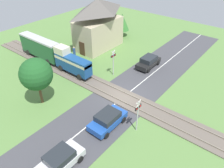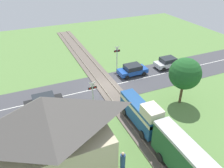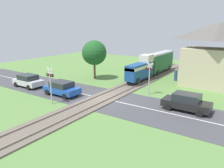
{
  "view_description": "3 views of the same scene",
  "coord_description": "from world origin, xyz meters",
  "px_view_note": "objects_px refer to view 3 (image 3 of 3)",
  "views": [
    {
      "loc": [
        -15.82,
        -11.18,
        15.09
      ],
      "look_at": [
        0.0,
        1.56,
        1.2
      ],
      "focal_mm": 35.0,
      "sensor_mm": 36.0,
      "label": 1
    },
    {
      "loc": [
        8.8,
        21.55,
        14.22
      ],
      "look_at": [
        0.0,
        1.56,
        1.2
      ],
      "focal_mm": 35.0,
      "sensor_mm": 36.0,
      "label": 2
    },
    {
      "loc": [
        12.41,
        -16.81,
        7.09
      ],
      "look_at": [
        0.0,
        1.56,
        1.2
      ],
      "focal_mm": 35.0,
      "sensor_mm": 36.0,
      "label": 3
    }
  ],
  "objects_px": {
    "car_far_side": "(186,102)",
    "car_behind_queue": "(28,81)",
    "car_near_crossing": "(62,88)",
    "pedestrian_by_station": "(176,75)",
    "train": "(153,64)",
    "crossing_signal_east_approach": "(149,74)",
    "crossing_signal_west_approach": "(50,81)",
    "station_building": "(217,56)"
  },
  "relations": [
    {
      "from": "pedestrian_by_station",
      "to": "crossing_signal_east_approach",
      "type": "bearing_deg",
      "value": -92.74
    },
    {
      "from": "train",
      "to": "car_behind_queue",
      "type": "distance_m",
      "value": 16.86
    },
    {
      "from": "car_near_crossing",
      "to": "crossing_signal_west_approach",
      "type": "xyz_separation_m",
      "value": [
        1.21,
        -2.45,
        1.44
      ]
    },
    {
      "from": "car_far_side",
      "to": "crossing_signal_west_approach",
      "type": "height_order",
      "value": "crossing_signal_west_approach"
    },
    {
      "from": "train",
      "to": "car_near_crossing",
      "type": "distance_m",
      "value": 14.18
    },
    {
      "from": "car_behind_queue",
      "to": "crossing_signal_west_approach",
      "type": "distance_m",
      "value": 7.51
    },
    {
      "from": "car_near_crossing",
      "to": "crossing_signal_west_approach",
      "type": "relative_size",
      "value": 1.13
    },
    {
      "from": "car_far_side",
      "to": "car_behind_queue",
      "type": "bearing_deg",
      "value": -170.87
    },
    {
      "from": "train",
      "to": "car_behind_queue",
      "type": "relative_size",
      "value": 3.49
    },
    {
      "from": "car_far_side",
      "to": "crossing_signal_east_approach",
      "type": "distance_m",
      "value": 5.44
    },
    {
      "from": "crossing_signal_west_approach",
      "to": "crossing_signal_east_approach",
      "type": "bearing_deg",
      "value": 50.98
    },
    {
      "from": "car_near_crossing",
      "to": "crossing_signal_east_approach",
      "type": "distance_m",
      "value": 9.33
    },
    {
      "from": "train",
      "to": "car_behind_queue",
      "type": "height_order",
      "value": "train"
    },
    {
      "from": "crossing_signal_east_approach",
      "to": "pedestrian_by_station",
      "type": "xyz_separation_m",
      "value": [
        0.37,
        7.69,
        -1.48
      ]
    },
    {
      "from": "crossing_signal_west_approach",
      "to": "pedestrian_by_station",
      "type": "height_order",
      "value": "crossing_signal_west_approach"
    },
    {
      "from": "car_far_side",
      "to": "car_behind_queue",
      "type": "xyz_separation_m",
      "value": [
        -17.91,
        -2.88,
        -0.01
      ]
    },
    {
      "from": "car_far_side",
      "to": "pedestrian_by_station",
      "type": "relative_size",
      "value": 2.49
    },
    {
      "from": "crossing_signal_west_approach",
      "to": "crossing_signal_east_approach",
      "type": "xyz_separation_m",
      "value": [
        6.31,
        7.78,
        0.0
      ]
    },
    {
      "from": "crossing_signal_west_approach",
      "to": "car_behind_queue",
      "type": "bearing_deg",
      "value": 160.58
    },
    {
      "from": "train",
      "to": "station_building",
      "type": "height_order",
      "value": "station_building"
    },
    {
      "from": "crossing_signal_west_approach",
      "to": "station_building",
      "type": "distance_m",
      "value": 18.89
    },
    {
      "from": "car_near_crossing",
      "to": "car_behind_queue",
      "type": "distance_m",
      "value": 5.74
    },
    {
      "from": "car_far_side",
      "to": "crossing_signal_east_approach",
      "type": "bearing_deg",
      "value": 152.18
    },
    {
      "from": "train",
      "to": "station_building",
      "type": "xyz_separation_m",
      "value": [
        8.35,
        -0.99,
        1.86
      ]
    },
    {
      "from": "train",
      "to": "pedestrian_by_station",
      "type": "distance_m",
      "value": 3.72
    },
    {
      "from": "car_near_crossing",
      "to": "station_building",
      "type": "bearing_deg",
      "value": 44.4
    },
    {
      "from": "car_behind_queue",
      "to": "crossing_signal_east_approach",
      "type": "xyz_separation_m",
      "value": [
        13.26,
        5.33,
        1.43
      ]
    },
    {
      "from": "crossing_signal_east_approach",
      "to": "crossing_signal_west_approach",
      "type": "bearing_deg",
      "value": -129.02
    },
    {
      "from": "car_far_side",
      "to": "station_building",
      "type": "relative_size",
      "value": 0.5
    },
    {
      "from": "crossing_signal_east_approach",
      "to": "pedestrian_by_station",
      "type": "height_order",
      "value": "crossing_signal_east_approach"
    },
    {
      "from": "crossing_signal_west_approach",
      "to": "pedestrian_by_station",
      "type": "xyz_separation_m",
      "value": [
        6.68,
        15.48,
        -1.48
      ]
    },
    {
      "from": "train",
      "to": "crossing_signal_east_approach",
      "type": "height_order",
      "value": "crossing_signal_east_approach"
    },
    {
      "from": "car_far_side",
      "to": "train",
      "type": "bearing_deg",
      "value": 126.44
    },
    {
      "from": "station_building",
      "to": "pedestrian_by_station",
      "type": "bearing_deg",
      "value": 173.3
    },
    {
      "from": "car_far_side",
      "to": "pedestrian_by_station",
      "type": "distance_m",
      "value": 11.01
    },
    {
      "from": "crossing_signal_west_approach",
      "to": "crossing_signal_east_approach",
      "type": "height_order",
      "value": "same"
    },
    {
      "from": "car_near_crossing",
      "to": "pedestrian_by_station",
      "type": "bearing_deg",
      "value": 58.8
    },
    {
      "from": "train",
      "to": "car_near_crossing",
      "type": "height_order",
      "value": "train"
    },
    {
      "from": "crossing_signal_east_approach",
      "to": "car_behind_queue",
      "type": "bearing_deg",
      "value": -158.1
    },
    {
      "from": "car_near_crossing",
      "to": "car_behind_queue",
      "type": "relative_size",
      "value": 1.04
    },
    {
      "from": "car_behind_queue",
      "to": "train",
      "type": "bearing_deg",
      "value": 53.06
    },
    {
      "from": "car_near_crossing",
      "to": "pedestrian_by_station",
      "type": "relative_size",
      "value": 2.45
    }
  ]
}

